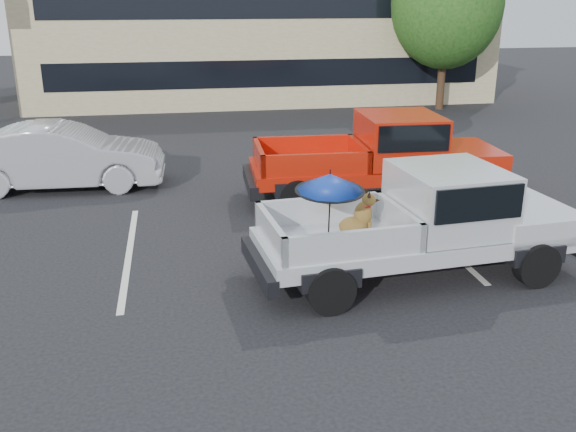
% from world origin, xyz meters
% --- Properties ---
extents(ground, '(90.00, 90.00, 0.00)m').
position_xyz_m(ground, '(0.00, 0.00, 0.00)').
color(ground, black).
rests_on(ground, ground).
extents(stripe_left, '(0.12, 5.00, 0.01)m').
position_xyz_m(stripe_left, '(-3.00, 2.00, 0.00)').
color(stripe_left, silver).
rests_on(stripe_left, ground).
extents(stripe_right, '(0.12, 5.00, 0.01)m').
position_xyz_m(stripe_right, '(3.00, 2.00, 0.00)').
color(stripe_right, silver).
rests_on(stripe_right, ground).
extents(motel_building, '(20.40, 8.40, 6.30)m').
position_xyz_m(motel_building, '(2.00, 20.99, 3.21)').
color(motel_building, tan).
rests_on(motel_building, ground).
extents(tree_right, '(4.46, 4.46, 6.78)m').
position_xyz_m(tree_right, '(9.00, 16.00, 4.21)').
color(tree_right, '#332114').
rests_on(tree_right, ground).
extents(silver_pickup, '(5.85, 2.51, 2.06)m').
position_xyz_m(silver_pickup, '(2.22, 0.14, 1.05)').
color(silver_pickup, black).
rests_on(silver_pickup, ground).
extents(red_pickup, '(6.11, 2.41, 1.99)m').
position_xyz_m(red_pickup, '(2.94, 4.49, 1.09)').
color(red_pickup, black).
rests_on(red_pickup, ground).
extents(silver_sedan, '(4.94, 1.89, 1.61)m').
position_xyz_m(silver_sedan, '(-4.80, 6.70, 0.80)').
color(silver_sedan, '#A6A8AE').
rests_on(silver_sedan, ground).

